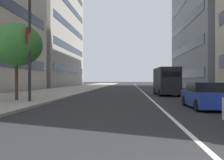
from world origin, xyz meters
The scene contains 6 objects.
sidewalk_right_plaza centered at (30.00, 11.23, 0.07)m, with size 160.00×8.25×0.15m, color #A39E93.
lane_centre_stripe centered at (35.00, 0.00, 0.00)m, with size 110.00×0.16×0.01m, color silver.
car_following_behind centered at (10.72, -2.50, 0.68)m, with size 4.18×1.91×1.44m.
delivery_van_ahead centered at (22.37, -2.04, 1.50)m, with size 5.61×2.15×2.82m.
street_lamp_with_banners centered at (12.66, 8.09, 5.02)m, with size 1.26×2.37×8.17m.
street_tree_far_plaza centered at (13.49, 9.72, 4.08)m, with size 3.58×3.58×5.46m.
Camera 1 is at (-3.12, 1.74, 1.57)m, focal length 38.95 mm.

